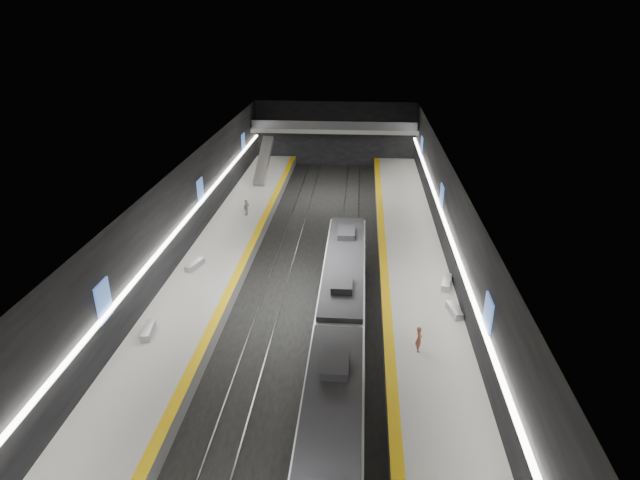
# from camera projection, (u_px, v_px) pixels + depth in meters

# --- Properties ---
(ground) EXTENTS (70.00, 70.00, 0.00)m
(ground) POSITION_uv_depth(u_px,v_px,m) (307.00, 305.00, 36.48)
(ground) COLOR black
(ground) RESTS_ON ground
(ceiling) EXTENTS (20.00, 70.00, 0.04)m
(ceiling) POSITION_uv_depth(u_px,v_px,m) (306.00, 194.00, 33.26)
(ceiling) COLOR beige
(ceiling) RESTS_ON wall_left
(wall_left) EXTENTS (0.04, 70.00, 8.00)m
(wall_left) POSITION_uv_depth(u_px,v_px,m) (158.00, 247.00, 35.60)
(wall_left) COLOR black
(wall_left) RESTS_ON ground
(wall_right) EXTENTS (0.04, 70.00, 8.00)m
(wall_right) POSITION_uv_depth(u_px,v_px,m) (462.00, 257.00, 34.15)
(wall_right) COLOR black
(wall_right) RESTS_ON ground
(wall_back) EXTENTS (20.00, 0.04, 8.00)m
(wall_back) POSITION_uv_depth(u_px,v_px,m) (335.00, 134.00, 66.80)
(wall_back) COLOR black
(wall_back) RESTS_ON ground
(platform_left) EXTENTS (5.00, 70.00, 1.00)m
(platform_left) POSITION_uv_depth(u_px,v_px,m) (199.00, 294.00, 36.83)
(platform_left) COLOR slate
(platform_left) RESTS_ON ground
(tile_surface_left) EXTENTS (5.00, 70.00, 0.02)m
(tile_surface_left) POSITION_uv_depth(u_px,v_px,m) (198.00, 288.00, 36.62)
(tile_surface_left) COLOR #A7A7A2
(tile_surface_left) RESTS_ON platform_left
(tactile_strip_left) EXTENTS (0.60, 70.00, 0.02)m
(tactile_strip_left) POSITION_uv_depth(u_px,v_px,m) (230.00, 289.00, 36.46)
(tactile_strip_left) COLOR #E7B30C
(tactile_strip_left) RESTS_ON platform_left
(platform_right) EXTENTS (5.00, 70.00, 1.00)m
(platform_right) POSITION_uv_depth(u_px,v_px,m) (419.00, 303.00, 35.74)
(platform_right) COLOR slate
(platform_right) RESTS_ON ground
(tile_surface_right) EXTENTS (5.00, 70.00, 0.02)m
(tile_surface_right) POSITION_uv_depth(u_px,v_px,m) (419.00, 296.00, 35.53)
(tile_surface_right) COLOR #A7A7A2
(tile_surface_right) RESTS_ON platform_right
(tactile_strip_right) EXTENTS (0.60, 70.00, 0.02)m
(tactile_strip_right) POSITION_uv_depth(u_px,v_px,m) (386.00, 295.00, 35.69)
(tactile_strip_right) COLOR #E7B30C
(tactile_strip_right) RESTS_ON platform_right
(rails) EXTENTS (6.52, 70.00, 0.12)m
(rails) POSITION_uv_depth(u_px,v_px,m) (307.00, 304.00, 36.46)
(rails) COLOR gray
(rails) RESTS_ON ground
(train) EXTENTS (2.69, 30.04, 3.60)m
(train) POSITION_uv_depth(u_px,v_px,m) (338.00, 351.00, 27.94)
(train) COLOR #0F0E35
(train) RESTS_ON ground
(ad_posters) EXTENTS (19.94, 53.50, 2.20)m
(ad_posters) POSITION_uv_depth(u_px,v_px,m) (308.00, 239.00, 35.58)
(ad_posters) COLOR #456ECF
(ad_posters) RESTS_ON wall_left
(cove_light_left) EXTENTS (0.25, 68.60, 0.12)m
(cove_light_left) POSITION_uv_depth(u_px,v_px,m) (161.00, 250.00, 35.66)
(cove_light_left) COLOR white
(cove_light_left) RESTS_ON wall_left
(cove_light_right) EXTENTS (0.25, 68.60, 0.12)m
(cove_light_right) POSITION_uv_depth(u_px,v_px,m) (459.00, 260.00, 34.24)
(cove_light_right) COLOR white
(cove_light_right) RESTS_ON wall_right
(mezzanine_bridge) EXTENTS (20.00, 3.00, 1.50)m
(mezzanine_bridge) POSITION_uv_depth(u_px,v_px,m) (334.00, 129.00, 64.49)
(mezzanine_bridge) COLOR gray
(mezzanine_bridge) RESTS_ON wall_left
(escalator) EXTENTS (1.20, 7.50, 3.92)m
(escalator) POSITION_uv_depth(u_px,v_px,m) (264.00, 160.00, 59.58)
(escalator) COLOR #99999E
(escalator) RESTS_ON platform_left
(bench_left_near) EXTENTS (0.78, 1.93, 0.46)m
(bench_left_near) POSITION_uv_depth(u_px,v_px,m) (148.00, 331.00, 31.40)
(bench_left_near) COLOR #99999E
(bench_left_near) RESTS_ON platform_left
(bench_left_far) EXTENTS (1.05, 1.97, 0.46)m
(bench_left_far) POSITION_uv_depth(u_px,v_px,m) (195.00, 265.00, 39.34)
(bench_left_far) COLOR #99999E
(bench_left_far) RESTS_ON platform_left
(bench_right_near) EXTENTS (0.85, 1.91, 0.45)m
(bench_right_near) POSITION_uv_depth(u_px,v_px,m) (454.00, 310.00, 33.48)
(bench_right_near) COLOR #99999E
(bench_right_near) RESTS_ON platform_right
(bench_right_far) EXTENTS (1.02, 2.14, 0.50)m
(bench_right_far) POSITION_uv_depth(u_px,v_px,m) (447.00, 283.00, 36.75)
(bench_right_far) COLOR #99999E
(bench_right_far) RESTS_ON platform_right
(passenger_right_a) EXTENTS (0.38, 0.57, 1.55)m
(passenger_right_a) POSITION_uv_depth(u_px,v_px,m) (419.00, 339.00, 29.64)
(passenger_right_a) COLOR #AB5840
(passenger_right_a) RESTS_ON platform_right
(passenger_left_a) EXTENTS (0.63, 0.96, 1.52)m
(passenger_left_a) POSITION_uv_depth(u_px,v_px,m) (246.00, 207.00, 48.98)
(passenger_left_a) COLOR beige
(passenger_left_a) RESTS_ON platform_left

